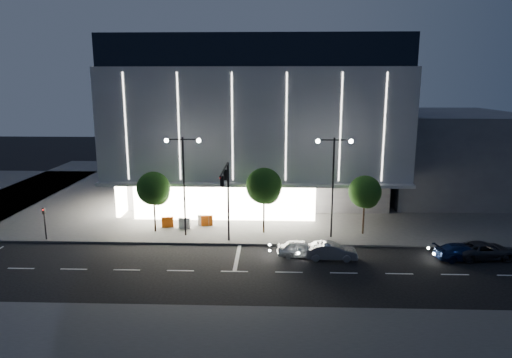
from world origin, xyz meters
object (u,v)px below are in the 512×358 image
Objects in this scene: street_lamp_west at (184,172)px; ped_signal_far at (45,220)px; street_lamp_east at (333,173)px; car_lead at (301,249)px; tree_mid at (264,188)px; car_second at (331,251)px; barrier_a at (168,222)px; tree_right at (365,194)px; barrier_c at (207,221)px; traffic_mast at (226,190)px; car_third at (462,252)px; tree_left at (154,190)px; car_fourth at (484,250)px; barrier_d at (184,223)px; barrier_b at (204,220)px.

ped_signal_far is at bearing -172.87° from street_lamp_west.
street_lamp_east reaches higher than car_lead.
ped_signal_far reaches higher than car_lead.
car_second is (5.33, -5.90, -3.66)m from tree_mid.
car_lead is at bearing -39.57° from barrier_a.
barrier_c is at bearing 172.98° from tree_right.
car_lead is (6.06, -1.71, -4.38)m from traffic_mast.
street_lamp_west is 3.00× the size of ped_signal_far.
ped_signal_far reaches higher than car_third.
tree_mid reaches higher than barrier_a.
car_second is at bearing -104.07° from car_lead.
car_lead is (-5.96, -5.40, -3.23)m from tree_right.
tree_left is 26.43m from car_third.
car_fourth is 25.63m from barrier_d.
ped_signal_far reaches higher than barrier_a.
traffic_mast is at bearing 76.20° from car_third.
ped_signal_far is 28.21m from tree_right.
car_fourth is at bearing -24.84° from barrier_a.
traffic_mast is at bearing 75.93° from car_second.
tree_mid is at bearing -31.30° from barrier_c.
car_third is at bearing 94.61° from car_fourth.
barrier_d is at bearing -168.28° from barrier_c.
car_lead is at bearing -60.62° from tree_mid.
tree_left reaches higher than car_lead.
tree_left is at bearing 161.06° from street_lamp_west.
car_fourth reaches higher than barrier_b.
street_lamp_east is 3.81m from tree_right.
ped_signal_far is 0.63× the size of car_fourth.
car_fourth is (20.43, -1.57, -4.37)m from traffic_mast.
tree_right is 5.01× the size of barrier_d.
traffic_mast is 6.43× the size of barrier_d.
tree_left is 5.20× the size of barrier_d.
street_lamp_east is 12.95m from barrier_c.
car_third is 3.94× the size of barrier_c.
car_third is (25.61, -5.60, -3.41)m from tree_left.
barrier_d is at bearing 103.58° from street_lamp_west.
barrier_c is (13.53, 4.31, -1.24)m from ped_signal_far.
car_third is at bearing -19.74° from tree_mid.
barrier_d is at bearing -22.22° from barrier_a.
traffic_mast is at bearing 72.57° from car_lead.
car_lead is at bearing 81.15° from car_third.
tree_right reaches higher than barrier_c.
tree_left is 19.00m from tree_right.
barrier_a is at bearing 172.62° from tree_mid.
car_second is at bearing 86.73° from car_fourth.
barrier_c is at bearing 62.79° from car_third.
tree_left reaches higher than barrier_a.
traffic_mast is 7.72m from barrier_d.
ped_signal_far is 24.62m from car_second.
street_lamp_east reaches higher than barrier_a.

